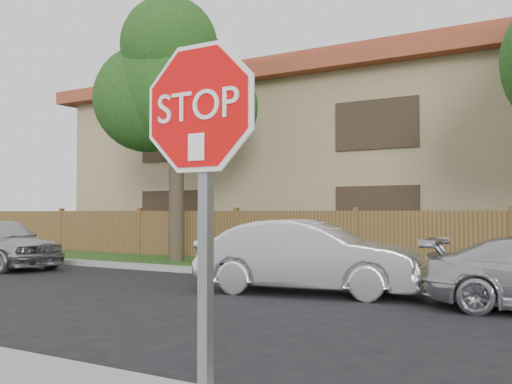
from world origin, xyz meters
The scene contains 5 objects.
far_curb centered at (0.00, 8.15, 0.07)m, with size 70.00×0.30×0.15m, color gray.
grass_strip centered at (0.00, 9.80, 0.06)m, with size 70.00×3.00×0.12m, color #1E4714.
tree_left centered at (-8.98, 9.57, 5.22)m, with size 4.80×3.90×7.78m.
stop_sign centered at (0.32, -1.48, 1.83)m, with size 1.01×0.13×2.55m.
sedan_left centered at (-2.85, 6.20, 0.71)m, with size 1.50×4.31×1.42m, color silver.
Camera 1 is at (2.31, -4.14, 1.58)m, focal length 42.00 mm.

